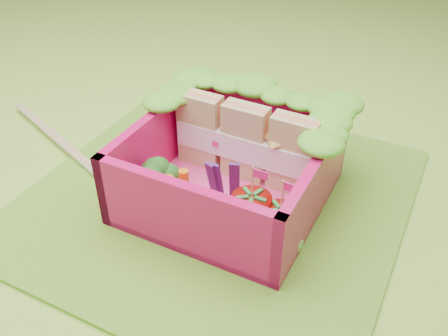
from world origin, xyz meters
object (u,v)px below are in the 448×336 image
sandwich_stack (246,143)px  chopsticks (85,162)px  strawberry_right (280,224)px  broccoli (159,175)px  strawberry_left (251,213)px  bento_box (230,167)px

sandwich_stack → chopsticks: sandwich_stack is taller
sandwich_stack → chopsticks: (-1.22, -0.40, -0.31)m
sandwich_stack → strawberry_right: 0.75m
broccoli → strawberry_left: bearing=-1.5°
strawberry_left → chopsticks: (-1.51, 0.12, -0.17)m
bento_box → chopsticks: size_ratio=0.55×
strawberry_left → strawberry_right: bearing=-2.8°
sandwich_stack → strawberry_right: size_ratio=2.23×
sandwich_stack → strawberry_left: size_ratio=2.13×
bento_box → sandwich_stack: sandwich_stack is taller
bento_box → broccoli: bento_box is taller
broccoli → strawberry_right: (0.92, -0.03, -0.06)m
sandwich_stack → strawberry_right: sandwich_stack is taller
strawberry_right → chopsticks: (-1.71, 0.13, -0.16)m
bento_box → strawberry_right: (0.50, -0.29, -0.10)m
broccoli → strawberry_right: strawberry_right is taller
bento_box → sandwich_stack: bearing=88.6°
broccoli → sandwich_stack: bearing=49.9°
sandwich_stack → broccoli: 0.67m
sandwich_stack → chopsticks: 1.32m
bento_box → broccoli: (-0.42, -0.26, -0.04)m
broccoli → strawberry_right: 0.92m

